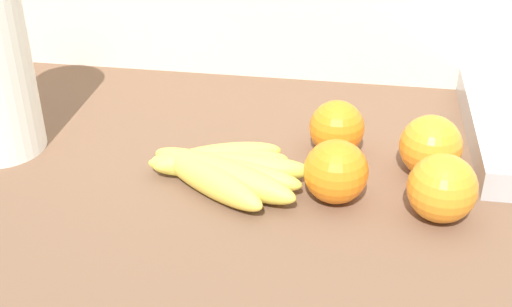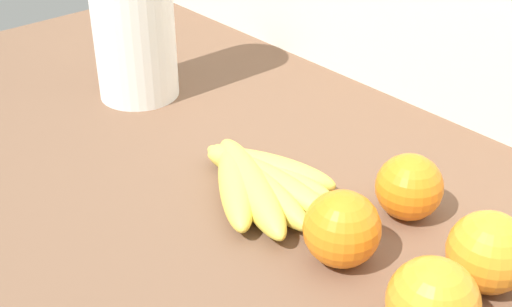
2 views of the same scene
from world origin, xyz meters
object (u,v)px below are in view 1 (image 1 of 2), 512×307
(orange_back_left, at_px, (336,174))
(banana_bunch, at_px, (221,170))
(orange_far_right, at_px, (431,146))
(orange_front, at_px, (442,188))
(orange_right, at_px, (337,128))

(orange_back_left, bearing_deg, banana_bunch, 173.00)
(orange_far_right, xyz_separation_m, orange_back_left, (-0.11, -0.08, -0.00))
(banana_bunch, distance_m, orange_far_right, 0.26)
(banana_bunch, distance_m, orange_front, 0.26)
(orange_right, relative_size, orange_far_right, 0.93)
(orange_far_right, distance_m, orange_front, 0.09)
(banana_bunch, relative_size, orange_back_left, 2.73)
(banana_bunch, xyz_separation_m, orange_right, (0.13, 0.10, 0.02))
(banana_bunch, bearing_deg, orange_back_left, -7.00)
(orange_far_right, relative_size, orange_back_left, 1.02)
(orange_front, xyz_separation_m, orange_back_left, (-0.12, 0.01, -0.00))
(orange_right, xyz_separation_m, orange_front, (0.12, -0.13, 0.00))
(orange_right, height_order, orange_back_left, orange_back_left)
(orange_right, relative_size, orange_back_left, 0.94)
(banana_bunch, xyz_separation_m, orange_front, (0.26, -0.03, 0.02))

